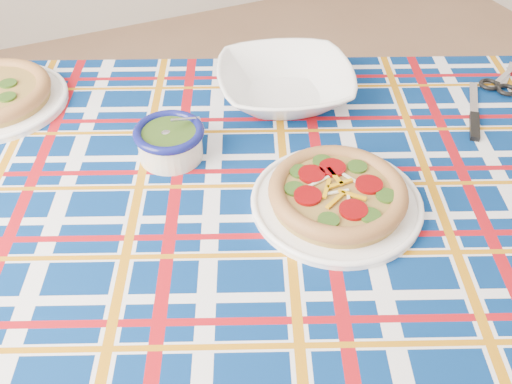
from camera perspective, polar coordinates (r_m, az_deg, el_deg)
name	(u,v)px	position (r m, az deg, el deg)	size (l,w,h in m)	color
floor	(326,240)	(2.13, 6.98, -4.80)	(4.00, 4.00, 0.00)	#90674A
dining_table	(250,232)	(1.14, -0.64, -4.00)	(1.99, 1.64, 0.80)	brown
tablecloth	(250,223)	(1.12, -0.65, -3.07)	(1.74, 1.10, 0.11)	navy
main_focaccia_plate	(338,193)	(1.06, 8.16, -0.09)	(0.33, 0.33, 0.06)	olive
pesto_bowl	(170,140)	(1.17, -8.64, 5.21)	(0.14, 0.14, 0.09)	#1F370F
serving_bowl	(285,84)	(1.34, 2.91, 10.69)	(0.31, 0.31, 0.08)	white
table_knife	(474,99)	(1.44, 20.95, 8.64)	(0.25, 0.02, 0.01)	silver
kitchen_scissors	(508,73)	(1.57, 23.90, 10.82)	(0.20, 0.10, 0.02)	silver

